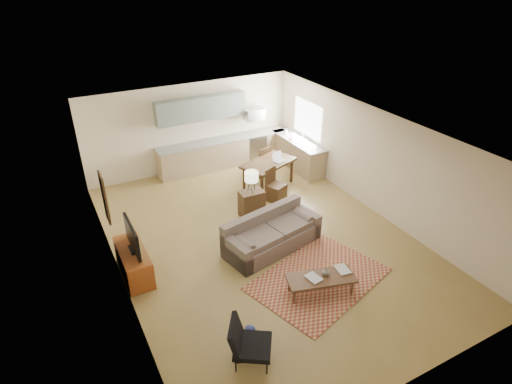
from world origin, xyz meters
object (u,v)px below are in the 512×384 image
armchair (253,343)px  sofa (272,233)px  coffee_table (320,285)px  tv_credenza (134,262)px  dining_table (268,174)px  console_table (252,204)px

armchair → sofa: bearing=-2.8°
coffee_table → armchair: armchair is taller
tv_credenza → dining_table: bearing=25.6°
tv_credenza → console_table: (3.26, 0.92, 0.04)m
console_table → dining_table: size_ratio=0.46×
tv_credenza → armchair: bearing=-69.4°
sofa → tv_credenza: (-3.03, 0.54, -0.10)m
coffee_table → console_table: (0.15, 3.23, 0.15)m
sofa → dining_table: bearing=50.9°
console_table → dining_table: bearing=47.7°
sofa → armchair: sofa is taller
armchair → tv_credenza: size_ratio=0.60×
tv_credenza → console_table: bearing=15.7°
armchair → dining_table: (3.25, 5.24, -0.01)m
tv_credenza → console_table: size_ratio=1.89×
armchair → console_table: 4.55m
sofa → coffee_table: sofa is taller
console_table → dining_table: 1.67m
tv_credenza → sofa: bearing=-10.1°
sofa → coffee_table: 1.79m
sofa → coffee_table: size_ratio=1.76×
sofa → tv_credenza: bearing=158.5°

